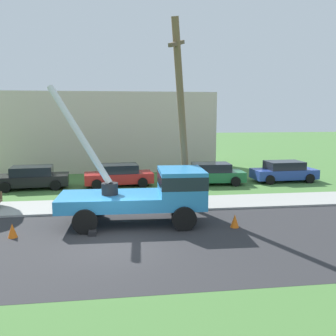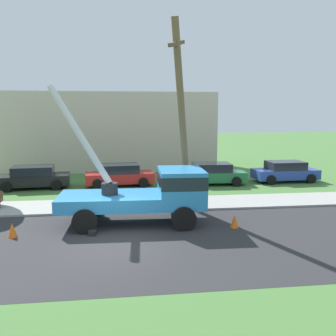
{
  "view_description": "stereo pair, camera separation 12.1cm",
  "coord_description": "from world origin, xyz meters",
  "px_view_note": "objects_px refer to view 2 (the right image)",
  "views": [
    {
      "loc": [
        0.24,
        -12.86,
        4.76
      ],
      "look_at": [
        2.38,
        3.26,
        2.27
      ],
      "focal_mm": 38.65,
      "sensor_mm": 36.0,
      "label": 1
    },
    {
      "loc": [
        0.36,
        -12.88,
        4.76
      ],
      "look_at": [
        2.38,
        3.26,
        2.27
      ],
      "focal_mm": 38.65,
      "sensor_mm": 36.0,
      "label": 2
    }
  ],
  "objects_px": {
    "leaning_utility_pole": "(182,118)",
    "parked_sedan_green": "(212,174)",
    "traffic_cone_ahead": "(235,221)",
    "parked_sedan_black": "(33,177)",
    "utility_truck": "(151,191)",
    "parked_sedan_red": "(120,175)",
    "parked_sedan_blue": "(285,171)",
    "traffic_cone_behind": "(12,230)"
  },
  "relations": [
    {
      "from": "leaning_utility_pole",
      "to": "parked_sedan_black",
      "type": "xyz_separation_m",
      "value": [
        -8.39,
        6.88,
        -3.81
      ]
    },
    {
      "from": "parked_sedan_green",
      "to": "parked_sedan_blue",
      "type": "distance_m",
      "value": 5.31
    },
    {
      "from": "leaning_utility_pole",
      "to": "parked_sedan_blue",
      "type": "relative_size",
      "value": 1.97
    },
    {
      "from": "utility_truck",
      "to": "traffic_cone_behind",
      "type": "distance_m",
      "value": 5.73
    },
    {
      "from": "traffic_cone_ahead",
      "to": "parked_sedan_green",
      "type": "height_order",
      "value": "parked_sedan_green"
    },
    {
      "from": "parked_sedan_green",
      "to": "parked_sedan_black",
      "type": "bearing_deg",
      "value": 179.61
    },
    {
      "from": "utility_truck",
      "to": "leaning_utility_pole",
      "type": "distance_m",
      "value": 3.7
    },
    {
      "from": "parked_sedan_blue",
      "to": "utility_truck",
      "type": "bearing_deg",
      "value": -140.16
    },
    {
      "from": "traffic_cone_behind",
      "to": "leaning_utility_pole",
      "type": "bearing_deg",
      "value": 19.6
    },
    {
      "from": "traffic_cone_ahead",
      "to": "parked_sedan_black",
      "type": "height_order",
      "value": "parked_sedan_black"
    },
    {
      "from": "utility_truck",
      "to": "parked_sedan_green",
      "type": "height_order",
      "value": "utility_truck"
    },
    {
      "from": "traffic_cone_ahead",
      "to": "parked_sedan_blue",
      "type": "distance_m",
      "value": 11.58
    },
    {
      "from": "leaning_utility_pole",
      "to": "parked_sedan_green",
      "type": "xyz_separation_m",
      "value": [
        3.17,
        6.8,
        -3.81
      ]
    },
    {
      "from": "traffic_cone_behind",
      "to": "parked_sedan_blue",
      "type": "bearing_deg",
      "value": 31.72
    },
    {
      "from": "traffic_cone_ahead",
      "to": "traffic_cone_behind",
      "type": "distance_m",
      "value": 8.88
    },
    {
      "from": "traffic_cone_ahead",
      "to": "parked_sedan_red",
      "type": "height_order",
      "value": "parked_sedan_red"
    },
    {
      "from": "utility_truck",
      "to": "parked_sedan_blue",
      "type": "height_order",
      "value": "utility_truck"
    },
    {
      "from": "parked_sedan_red",
      "to": "parked_sedan_green",
      "type": "xyz_separation_m",
      "value": [
        6.14,
        -0.28,
        0.0
      ]
    },
    {
      "from": "parked_sedan_green",
      "to": "parked_sedan_blue",
      "type": "height_order",
      "value": "same"
    },
    {
      "from": "traffic_cone_behind",
      "to": "traffic_cone_ahead",
      "type": "bearing_deg",
      "value": 0.55
    },
    {
      "from": "traffic_cone_behind",
      "to": "parked_sedan_red",
      "type": "relative_size",
      "value": 0.12
    },
    {
      "from": "traffic_cone_ahead",
      "to": "parked_sedan_green",
      "type": "relative_size",
      "value": 0.13
    },
    {
      "from": "utility_truck",
      "to": "parked_sedan_red",
      "type": "xyz_separation_m",
      "value": [
        -1.44,
        8.35,
        -0.7
      ]
    },
    {
      "from": "parked_sedan_black",
      "to": "parked_sedan_blue",
      "type": "height_order",
      "value": "same"
    },
    {
      "from": "traffic_cone_ahead",
      "to": "parked_sedan_black",
      "type": "xyz_separation_m",
      "value": [
        -10.25,
        9.29,
        0.43
      ]
    },
    {
      "from": "traffic_cone_ahead",
      "to": "utility_truck",
      "type": "bearing_deg",
      "value": 161.43
    },
    {
      "from": "parked_sedan_red",
      "to": "parked_sedan_black",
      "type": "bearing_deg",
      "value": -177.92
    },
    {
      "from": "traffic_cone_ahead",
      "to": "parked_sedan_blue",
      "type": "xyz_separation_m",
      "value": [
        6.62,
        9.49,
        0.43
      ]
    },
    {
      "from": "parked_sedan_black",
      "to": "parked_sedan_blue",
      "type": "distance_m",
      "value": 16.86
    },
    {
      "from": "traffic_cone_behind",
      "to": "parked_sedan_black",
      "type": "height_order",
      "value": "parked_sedan_black"
    },
    {
      "from": "utility_truck",
      "to": "parked_sedan_red",
      "type": "distance_m",
      "value": 8.5
    },
    {
      "from": "traffic_cone_ahead",
      "to": "parked_sedan_green",
      "type": "bearing_deg",
      "value": 81.9
    },
    {
      "from": "traffic_cone_ahead",
      "to": "parked_sedan_red",
      "type": "xyz_separation_m",
      "value": [
        -4.83,
        9.49,
        0.43
      ]
    },
    {
      "from": "parked_sedan_green",
      "to": "parked_sedan_blue",
      "type": "relative_size",
      "value": 1.0
    },
    {
      "from": "traffic_cone_ahead",
      "to": "parked_sedan_black",
      "type": "distance_m",
      "value": 13.84
    },
    {
      "from": "parked_sedan_green",
      "to": "utility_truck",
      "type": "bearing_deg",
      "value": -120.23
    },
    {
      "from": "parked_sedan_black",
      "to": "parked_sedan_green",
      "type": "xyz_separation_m",
      "value": [
        11.56,
        -0.08,
        0.0
      ]
    },
    {
      "from": "leaning_utility_pole",
      "to": "parked_sedan_green",
      "type": "bearing_deg",
      "value": 65.0
    },
    {
      "from": "utility_truck",
      "to": "parked_sedan_green",
      "type": "bearing_deg",
      "value": 59.77
    },
    {
      "from": "parked_sedan_blue",
      "to": "traffic_cone_behind",
      "type": "bearing_deg",
      "value": -148.28
    },
    {
      "from": "leaning_utility_pole",
      "to": "parked_sedan_red",
      "type": "xyz_separation_m",
      "value": [
        -2.97,
        7.07,
        -3.81
      ]
    },
    {
      "from": "traffic_cone_ahead",
      "to": "parked_sedan_red",
      "type": "distance_m",
      "value": 10.66
    }
  ]
}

